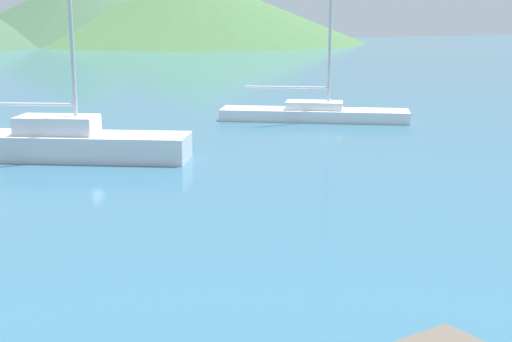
# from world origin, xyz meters

# --- Properties ---
(sailboat_inner) EXTENTS (8.08, 4.66, 11.33)m
(sailboat_inner) POSITION_xyz_m (-4.18, 22.62, 0.55)
(sailboat_inner) COLOR silver
(sailboat_inner) RESTS_ON ground_plane
(sailboat_middle) EXTENTS (7.75, 4.78, 9.70)m
(sailboat_middle) POSITION_xyz_m (6.33, 27.64, 0.38)
(sailboat_middle) COLOR white
(sailboat_middle) RESTS_ON ground_plane
(hill_east) EXTENTS (39.69, 39.69, 10.15)m
(hill_east) POSITION_xyz_m (3.09, 112.49, 5.08)
(hill_east) COLOR #38563D
(hill_east) RESTS_ON ground_plane
(hill_far_east) EXTENTS (50.01, 50.01, 9.85)m
(hill_far_east) POSITION_xyz_m (18.79, 105.13, 4.93)
(hill_far_east) COLOR #3D6038
(hill_far_east) RESTS_ON ground_plane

